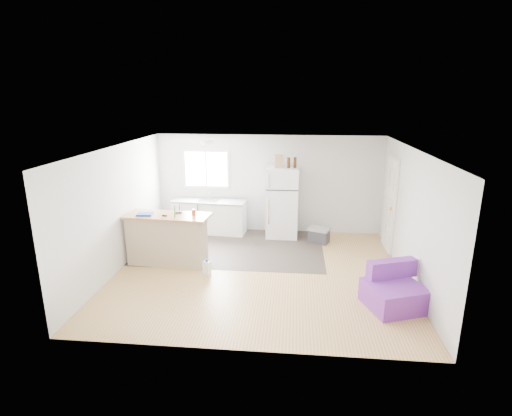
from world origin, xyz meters
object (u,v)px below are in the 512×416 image
Objects in this scene: cooler at (319,235)px; mop at (170,255)px; bottle_right at (295,162)px; kitchen_cabinets at (209,216)px; purple_seat at (394,291)px; refrigerator at (282,202)px; red_cup at (194,212)px; peninsula at (167,239)px; cleaner_jug at (207,268)px; cardboard_box at (279,161)px; blue_tray at (145,214)px; bottle_left at (289,163)px.

mop is (-3.03, -1.63, 0.05)m from cooler.
kitchen_cabinets is at bearing 176.33° from bottle_right.
mop is (-4.08, 1.18, -0.02)m from purple_seat.
refrigerator reaches higher than red_cup.
purple_seat is at bearing -59.35° from refrigerator.
peninsula is at bearing -144.15° from bottle_right.
cleaner_jug is at bearing -54.28° from red_cup.
refrigerator is at bearing 81.10° from cleaner_jug.
peninsula is 1.08m from cleaner_jug.
bottle_right is at bearing 8.87° from mop.
cardboard_box reaches higher than red_cup.
cardboard_box is at bearing 36.72° from blue_tray.
bottle_right reaches higher than cleaner_jug.
kitchen_cabinets is at bearing 93.66° from red_cup.
cooler is at bearing 23.78° from blue_tray.
bottle_right reaches higher than mop.
kitchen_cabinets is 7.53× the size of bottle_left.
cooler is 1.95m from cardboard_box.
cooler is at bearing -24.53° from refrigerator.
mop is 4.32× the size of blue_tray.
peninsula is 2.94m from refrigerator.
red_cup is at bearing -131.03° from cardboard_box.
purple_seat is 4.08m from cardboard_box.
cardboard_box is (1.71, -0.12, 1.42)m from kitchen_cabinets.
cooler is at bearing -21.11° from bottle_left.
peninsula is at bearing -139.52° from cardboard_box.
purple_seat is at bearing -62.44° from bottle_right.
cooler is at bearing 62.17° from cleaner_jug.
cleaner_jug is 3.26m from bottle_right.
refrigerator is 1.17m from cooler.
bottle_left is at bearing 40.68° from peninsula.
bottle_right is at bearing 1.32° from kitchen_cabinets.
cleaner_jug is 3.15m from bottle_left.
bottle_left is (2.78, 1.84, 0.77)m from blue_tray.
refrigerator reaches higher than peninsula.
bottle_left reaches higher than kitchen_cabinets.
purple_seat is at bearing -57.51° from cardboard_box.
cooler is 3.08m from red_cup.
kitchen_cabinets reaches higher than blue_tray.
cardboard_box reaches higher than purple_seat.
cleaner_jug is 2.52× the size of red_cup.
bottle_right reaches higher than kitchen_cabinets.
cleaner_jug is (-3.27, 0.88, -0.12)m from purple_seat.
cardboard_box reaches higher than blue_tray.
purple_seat is 3.91m from bottle_left.
bottle_left is at bearing 44.13° from red_cup.
red_cup is (0.12, -1.94, 0.67)m from kitchen_cabinets.
refrigerator is at bearing 43.92° from peninsula.
peninsula is at bearing 142.44° from purple_seat.
bottle_right is (2.44, 1.97, 1.58)m from mop.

